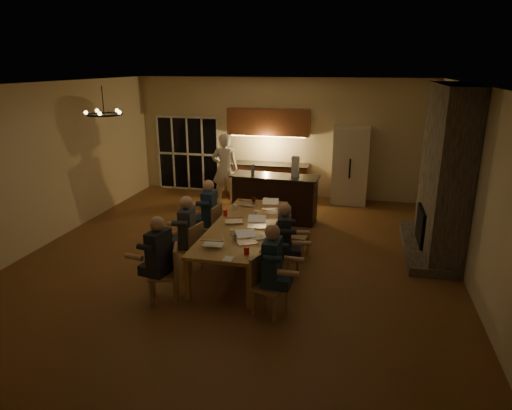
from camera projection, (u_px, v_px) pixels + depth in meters
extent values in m
plane|color=brown|center=(238.00, 258.00, 8.68)|extent=(9.00, 9.00, 0.00)
cube|color=#C5AE8B|center=(281.00, 138.00, 12.41)|extent=(8.00, 0.04, 3.20)
cube|color=#C5AE8B|center=(43.00, 165.00, 9.08)|extent=(0.04, 9.00, 3.20)
cube|color=#C5AE8B|center=(478.00, 189.00, 7.33)|extent=(0.04, 9.00, 3.20)
cube|color=white|center=(236.00, 83.00, 7.73)|extent=(8.00, 9.00, 0.04)
cube|color=black|center=(188.00, 154.00, 13.11)|extent=(1.86, 0.08, 2.10)
cube|color=#5E564A|center=(445.00, 172.00, 8.52)|extent=(0.58, 2.50, 3.20)
cube|color=beige|center=(350.00, 166.00, 11.83)|extent=(0.90, 0.68, 2.00)
cube|color=#B78349|center=(244.00, 244.00, 8.34)|extent=(1.10, 3.22, 0.75)
cube|color=black|center=(275.00, 198.00, 10.61)|extent=(2.04, 0.81, 1.08)
imported|color=white|center=(225.00, 169.00, 11.83)|extent=(0.75, 0.57, 1.85)
torus|color=black|center=(104.00, 114.00, 7.38)|extent=(0.58, 0.58, 0.03)
cylinder|color=white|center=(232.00, 232.00, 7.74)|extent=(0.07, 0.07, 0.10)
cylinder|color=white|center=(256.00, 213.00, 8.72)|extent=(0.08, 0.08, 0.10)
cylinder|color=white|center=(235.00, 207.00, 9.08)|extent=(0.09, 0.09, 0.10)
cylinder|color=red|center=(247.00, 251.00, 6.94)|extent=(0.08, 0.08, 0.12)
cylinder|color=red|center=(225.00, 213.00, 8.70)|extent=(0.08, 0.08, 0.12)
cylinder|color=red|center=(266.00, 201.00, 9.48)|extent=(0.08, 0.08, 0.12)
cylinder|color=#B2B2B7|center=(234.00, 237.00, 7.49)|extent=(0.07, 0.07, 0.12)
cylinder|color=#3F0F0C|center=(254.00, 200.00, 9.50)|extent=(0.07, 0.07, 0.12)
cylinder|color=white|center=(258.00, 237.00, 7.61)|extent=(0.24, 0.24, 0.02)
cylinder|color=white|center=(212.00, 243.00, 7.38)|extent=(0.23, 0.23, 0.02)
cylinder|color=white|center=(273.00, 213.00, 8.89)|extent=(0.27, 0.27, 0.02)
cube|color=white|center=(228.00, 259.00, 6.78)|extent=(0.14, 0.20, 0.01)
cylinder|color=#99999E|center=(253.00, 169.00, 10.53)|extent=(0.09, 0.09, 0.24)
cube|color=silver|center=(295.00, 167.00, 10.28)|extent=(0.16, 0.16, 0.47)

